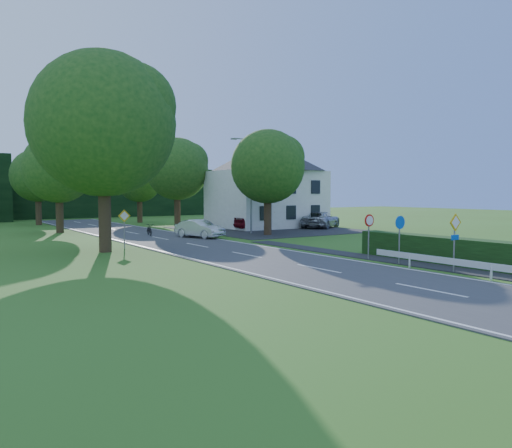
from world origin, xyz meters
TOP-DOWN VIEW (x-y plane):
  - road at (0.00, 20.00)m, footprint 7.00×80.00m
  - parking_pad at (12.00, 33.00)m, footprint 14.00×16.00m
  - line_edge_left at (-3.25, 20.00)m, footprint 0.12×80.00m
  - line_edge_right at (3.25, 20.00)m, footprint 0.12×80.00m
  - line_centre at (0.00, 20.00)m, footprint 0.12×80.00m
  - tree_main at (-6.00, 24.00)m, footprint 9.40×9.40m
  - tree_left_far at (-5.00, 40.00)m, footprint 7.00×7.00m
  - tree_right_far at (7.00, 42.00)m, footprint 7.40×7.40m
  - tree_left_back at (-4.50, 52.00)m, footprint 6.60×6.60m
  - tree_right_back at (6.00, 50.00)m, footprint 6.20×6.20m
  - tree_right_mid at (8.50, 28.00)m, footprint 7.00×7.00m
  - treeline_right at (8.00, 66.00)m, footprint 30.00×5.00m
  - house_white at (14.00, 36.00)m, footprint 10.60×8.40m
  - streetlight at (8.06, 30.00)m, footprint 2.03×0.18m
  - sign_priority_right at (4.30, 7.98)m, footprint 0.78×0.09m
  - sign_roundabout at (4.30, 10.98)m, footprint 0.64×0.08m
  - sign_speed_limit at (4.30, 12.97)m, footprint 0.64×0.11m
  - sign_priority_left at (-4.50, 24.98)m, footprint 0.78×0.09m
  - moving_car at (2.68, 28.78)m, footprint 2.66×4.40m
  - motorcycle at (0.22, 32.68)m, footprint 1.00×1.90m
  - parked_car_red at (11.08, 33.00)m, footprint 4.83×2.05m
  - parked_car_silver_a at (11.70, 35.96)m, footprint 5.12×3.31m
  - parked_car_silver_b at (17.53, 31.72)m, footprint 6.11×5.08m
  - parasol at (11.78, 32.92)m, footprint 2.58×2.61m

SIDE VIEW (x-z plane):
  - road at x=0.00m, z-range 0.00..0.04m
  - parking_pad at x=12.00m, z-range 0.00..0.04m
  - line_edge_left at x=-3.25m, z-range 0.04..0.05m
  - line_edge_right at x=3.25m, z-range 0.04..0.05m
  - line_centre at x=0.00m, z-range 0.04..0.05m
  - motorcycle at x=0.22m, z-range 0.04..0.99m
  - moving_car at x=2.68m, z-range 0.04..1.41m
  - parked_car_silver_b at x=17.53m, z-range 0.04..1.59m
  - parked_car_silver_a at x=11.70m, z-range 0.04..1.63m
  - parked_car_red at x=11.08m, z-range 0.04..1.67m
  - parasol at x=11.78m, z-range 0.04..1.98m
  - sign_roundabout at x=4.30m, z-range 0.49..2.86m
  - sign_priority_left at x=-4.50m, z-range 0.50..2.94m
  - sign_speed_limit at x=4.30m, z-range 0.58..2.95m
  - sign_priority_right at x=4.30m, z-range 0.50..3.09m
  - treeline_right at x=8.00m, z-range 0.00..7.00m
  - tree_right_back at x=6.00m, z-range 0.00..7.56m
  - tree_left_back at x=-4.50m, z-range 0.00..8.07m
  - tree_left_far at x=-5.00m, z-range 0.00..8.58m
  - tree_right_mid at x=8.50m, z-range 0.00..8.58m
  - house_white at x=14.00m, z-range 0.11..8.71m
  - streetlight at x=8.06m, z-range 0.46..8.46m
  - tree_right_far at x=7.00m, z-range 0.00..9.09m
  - tree_main at x=-6.00m, z-range 0.00..11.64m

